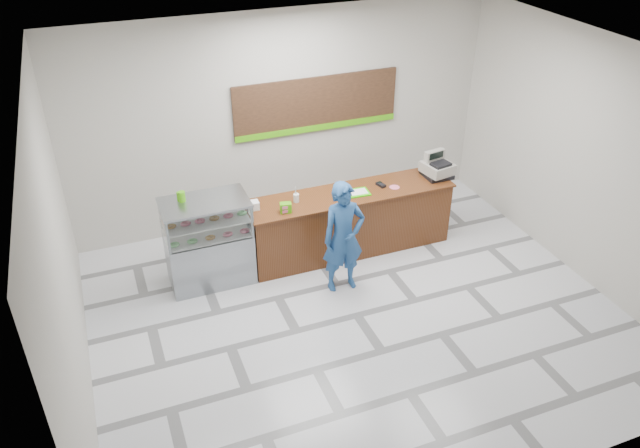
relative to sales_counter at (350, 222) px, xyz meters
name	(u,v)px	position (x,y,z in m)	size (l,w,h in m)	color
floor	(357,315)	(-0.55, -1.55, -0.52)	(7.00, 7.00, 0.00)	silver
back_wall	(284,119)	(-0.55, 1.45, 1.23)	(7.00, 7.00, 0.00)	#B8B4A9
ceiling	(367,65)	(-0.55, -1.55, 2.98)	(7.00, 7.00, 0.00)	silver
sales_counter	(350,222)	(0.00, 0.00, 0.00)	(3.26, 0.76, 1.03)	#572D16
display_case	(208,241)	(-2.22, 0.00, 0.16)	(1.22, 0.72, 1.33)	gray
menu_board	(317,105)	(0.00, 1.41, 1.42)	(2.80, 0.06, 0.90)	black
cash_register	(437,168)	(1.50, 0.01, 0.66)	(0.48, 0.50, 0.39)	black
card_terminal	(381,185)	(0.53, 0.03, 0.53)	(0.08, 0.16, 0.04)	black
serving_tray	(357,193)	(0.09, -0.06, 0.52)	(0.39, 0.29, 0.02)	#33DA06
napkin_box	(254,205)	(-1.50, 0.06, 0.57)	(0.14, 0.14, 0.12)	white
straw_cup	(296,198)	(-0.86, 0.03, 0.58)	(0.08, 0.08, 0.13)	silver
promo_box	(286,208)	(-1.10, -0.20, 0.59)	(0.16, 0.11, 0.14)	#47AA0D
donut_decal	(394,187)	(0.70, -0.09, 0.52)	(0.16, 0.16, 0.00)	#E36080
green_cup_left	(180,196)	(-2.52, 0.15, 0.88)	(0.08, 0.08, 0.13)	#47AA0D
green_cup_right	(182,197)	(-2.49, 0.11, 0.89)	(0.10, 0.10, 0.15)	#47AA0D
customer	(344,237)	(-0.47, -0.85, 0.33)	(0.61, 0.40, 1.69)	navy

